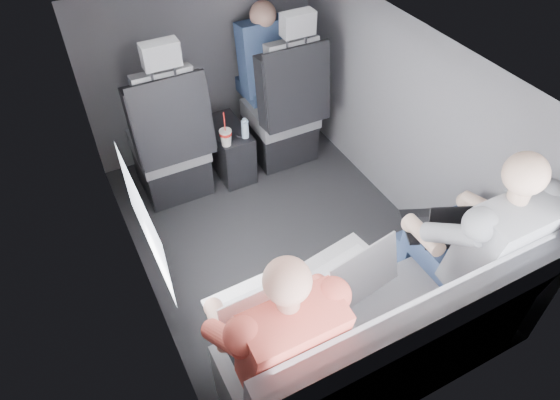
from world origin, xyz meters
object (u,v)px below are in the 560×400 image
passenger_front_right (264,60)px  laptop_black (446,226)px  laptop_silver (351,269)px  center_console (230,149)px  rear_bench (382,342)px  front_seat_left (171,148)px  laptop_white (248,309)px  passenger_rear_left (275,337)px  soda_cup (226,137)px  water_bottle (245,129)px  passenger_rear_right (474,243)px  front_seat_right (284,115)px

passenger_front_right → laptop_black: bearing=-86.0°
laptop_silver → center_console: bearing=88.1°
rear_bench → laptop_silver: size_ratio=3.71×
laptop_silver → rear_bench: bearing=-77.4°
front_seat_left → center_console: (0.45, 0.04, -0.20)m
front_seat_left → laptop_white: (-0.14, -1.63, 0.23)m
rear_bench → passenger_rear_left: bearing=170.2°
soda_cup → front_seat_left: bearing=157.9°
rear_bench → passenger_rear_left: passenger_rear_left is taller
soda_cup → water_bottle: 0.16m
laptop_black → passenger_rear_right: 0.17m
soda_cup → center_console: bearing=64.6°
laptop_black → passenger_rear_right: bearing=-79.5°
front_seat_right → passenger_front_right: size_ratio=1.68×
rear_bench → passenger_rear_left: size_ratio=1.30×
laptop_white → water_bottle: bearing=66.2°
soda_cup → laptop_white: 1.57m
passenger_rear_left → passenger_rear_right: 1.13m
passenger_rear_right → center_console: bearing=107.5°
soda_cup → passenger_rear_right: 1.80m
laptop_silver → passenger_rear_left: (-0.49, -0.16, -0.01)m
front_seat_right → laptop_black: (0.10, -1.64, 0.24)m
passenger_rear_left → passenger_front_right: 2.28m
laptop_white → rear_bench: bearing=-25.1°
water_bottle → laptop_black: 1.60m
front_seat_left → rear_bench: front_seat_left is taller
laptop_black → front_seat_right: bearing=93.5°
water_bottle → passenger_rear_left: bearing=-110.2°
passenger_rear_left → passenger_rear_right: size_ratio=0.96×
front_seat_right → laptop_white: front_seat_right is taller
front_seat_right → passenger_rear_right: 1.83m
laptop_white → soda_cup: bearing=71.2°
soda_cup → passenger_front_right: bearing=38.7°
front_seat_left → front_seat_right: (0.90, 0.00, 0.00)m
soda_cup → water_bottle: bearing=8.5°
water_bottle → passenger_front_right: passenger_front_right is taller
center_console → laptop_white: 1.82m
front_seat_left → laptop_silver: (0.39, -1.65, 0.24)m
laptop_silver → front_seat_left: bearing=103.4°
center_console → soda_cup: size_ratio=1.79×
soda_cup → laptop_silver: size_ratio=0.62×
front_seat_right → soda_cup: size_ratio=4.72×
soda_cup → passenger_rear_left: (-0.46, -1.66, 0.16)m
passenger_rear_left → soda_cup: bearing=74.5°
laptop_silver → passenger_front_right: (0.47, 1.91, 0.11)m
rear_bench → laptop_silver: 0.42m
passenger_front_right → laptop_white: bearing=-118.2°
laptop_black → passenger_rear_right: size_ratio=0.35×
center_console → rear_bench: size_ratio=0.30×
laptop_black → passenger_rear_left: bearing=-171.3°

